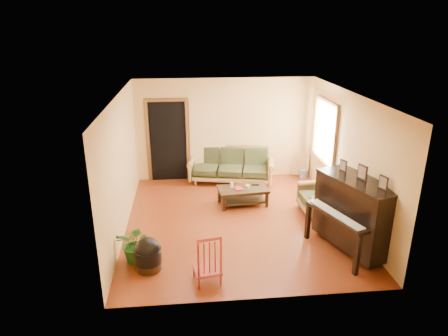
{
  "coord_description": "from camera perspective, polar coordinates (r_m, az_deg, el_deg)",
  "views": [
    {
      "loc": [
        -1.0,
        -7.33,
        3.87
      ],
      "look_at": [
        -0.25,
        0.2,
        1.1
      ],
      "focal_mm": 32.0,
      "sensor_mm": 36.0,
      "label": 1
    }
  ],
  "objects": [
    {
      "name": "piano",
      "position": [
        7.45,
        18.17,
        -6.43
      ],
      "size": [
        1.36,
        1.73,
        1.34
      ],
      "primitive_type": "cube",
      "rotation": [
        0.0,
        0.0,
        0.35
      ],
      "color": "black",
      "rests_on": "floor"
    },
    {
      "name": "candle",
      "position": [
        8.9,
        1.11,
        -2.47
      ],
      "size": [
        0.07,
        0.07,
        0.12
      ],
      "primitive_type": "cylinder",
      "rotation": [
        0.0,
        0.0,
        0.03
      ],
      "color": "white",
      "rests_on": "coffee_table"
    },
    {
      "name": "book",
      "position": [
        8.82,
        1.6,
        -3.03
      ],
      "size": [
        0.24,
        0.28,
        0.02
      ],
      "primitive_type": "imported",
      "rotation": [
        0.0,
        0.0,
        0.37
      ],
      "color": "maroon",
      "rests_on": "coffee_table"
    },
    {
      "name": "glass_jar",
      "position": [
        8.92,
        3.4,
        -2.64
      ],
      "size": [
        0.12,
        0.12,
        0.06
      ],
      "primitive_type": "cylinder",
      "rotation": [
        0.0,
        0.0,
        0.34
      ],
      "color": "white",
      "rests_on": "coffee_table"
    },
    {
      "name": "window",
      "position": [
        9.51,
        14.3,
        5.04
      ],
      "size": [
        0.12,
        1.36,
        1.46
      ],
      "primitive_type": "cube",
      "color": "white",
      "rests_on": "right_wall"
    },
    {
      "name": "leaning_frame",
      "position": [
        10.8,
        10.7,
        0.63
      ],
      "size": [
        0.5,
        0.31,
        0.67
      ],
      "primitive_type": "cube",
      "rotation": [
        0.0,
        0.0,
        -0.43
      ],
      "color": "gold",
      "rests_on": "floor"
    },
    {
      "name": "potted_plant",
      "position": [
        7.06,
        -12.48,
        -10.49
      ],
      "size": [
        0.73,
        0.68,
        0.67
      ],
      "primitive_type": "imported",
      "rotation": [
        0.0,
        0.0,
        -0.3
      ],
      "color": "#26611B",
      "rests_on": "floor"
    },
    {
      "name": "ceramic_crock",
      "position": [
        10.71,
        11.26,
        -0.83
      ],
      "size": [
        0.24,
        0.24,
        0.23
      ],
      "primitive_type": "cylinder",
      "rotation": [
        0.0,
        0.0,
        0.38
      ],
      "color": "#335499",
      "rests_on": "floor"
    },
    {
      "name": "floor",
      "position": [
        8.35,
        1.88,
        -7.52
      ],
      "size": [
        5.0,
        5.0,
        0.0
      ],
      "primitive_type": "plane",
      "color": "#591E0B",
      "rests_on": "ground"
    },
    {
      "name": "sofa",
      "position": [
        10.13,
        0.98,
        0.34
      ],
      "size": [
        2.22,
        1.27,
        0.89
      ],
      "primitive_type": "cube",
      "rotation": [
        0.0,
        0.0,
        -0.2
      ],
      "color": "olive",
      "rests_on": "floor"
    },
    {
      "name": "red_chair",
      "position": [
        6.36,
        -2.46,
        -12.61
      ],
      "size": [
        0.48,
        0.51,
        0.87
      ],
      "primitive_type": "cube",
      "rotation": [
        0.0,
        0.0,
        0.19
      ],
      "color": "maroon",
      "rests_on": "floor"
    },
    {
      "name": "coffee_table",
      "position": [
        8.98,
        2.69,
        -4.07
      ],
      "size": [
        1.15,
        0.71,
        0.4
      ],
      "primitive_type": "cube",
      "rotation": [
        0.0,
        0.0,
        0.11
      ],
      "color": "black",
      "rests_on": "floor"
    },
    {
      "name": "footstool",
      "position": [
        6.87,
        -10.78,
        -12.46
      ],
      "size": [
        0.52,
        0.52,
        0.43
      ],
      "primitive_type": "cylinder",
      "rotation": [
        0.0,
        0.0,
        -0.16
      ],
      "color": "black",
      "rests_on": "floor"
    },
    {
      "name": "doorway",
      "position": [
        10.23,
        -7.98,
        3.75
      ],
      "size": [
        1.08,
        0.16,
        2.05
      ],
      "primitive_type": "cube",
      "color": "black",
      "rests_on": "floor"
    },
    {
      "name": "remote",
      "position": [
        9.09,
        4.5,
        -2.39
      ],
      "size": [
        0.17,
        0.06,
        0.02
      ],
      "primitive_type": "cube",
      "rotation": [
        0.0,
        0.0,
        -0.09
      ],
      "color": "black",
      "rests_on": "coffee_table"
    },
    {
      "name": "armchair",
      "position": [
        8.73,
        13.31,
        -3.67
      ],
      "size": [
        0.87,
        0.91,
        0.87
      ],
      "primitive_type": "cube",
      "rotation": [
        0.0,
        0.0,
        0.05
      ],
      "color": "olive",
      "rests_on": "floor"
    }
  ]
}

